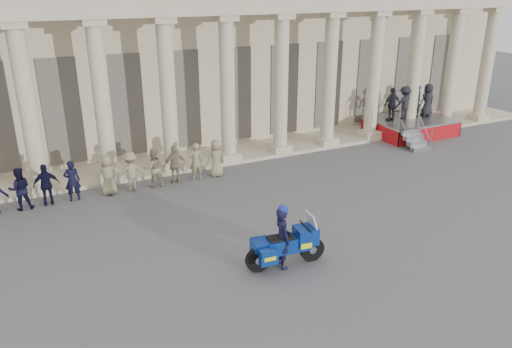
# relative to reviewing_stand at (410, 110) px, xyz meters

# --- Properties ---
(ground) EXTENTS (90.00, 90.00, 0.00)m
(ground) POSITION_rel_reviewing_stand_xyz_m (-11.50, -7.77, -1.32)
(ground) COLOR #4B4B4E
(ground) RESTS_ON ground
(building) EXTENTS (40.00, 12.50, 9.00)m
(building) POSITION_rel_reviewing_stand_xyz_m (-11.50, 6.97, 3.21)
(building) COLOR tan
(building) RESTS_ON ground
(officer_rank) EXTENTS (16.03, 0.58, 1.54)m
(officer_rank) POSITION_rel_reviewing_stand_xyz_m (-19.02, -1.14, -0.54)
(officer_rank) COLOR black
(officer_rank) RESTS_ON ground
(reviewing_stand) EXTENTS (4.15, 4.00, 2.54)m
(reviewing_stand) POSITION_rel_reviewing_stand_xyz_m (0.00, 0.00, 0.00)
(reviewing_stand) COLOR gray
(reviewing_stand) RESTS_ON ground
(motorcycle) EXTENTS (2.37, 1.00, 1.52)m
(motorcycle) POSITION_rel_reviewing_stand_xyz_m (-12.22, -8.54, -0.66)
(motorcycle) COLOR black
(motorcycle) RESTS_ON ground
(rider) EXTENTS (0.50, 0.70, 1.90)m
(rider) POSITION_rel_reviewing_stand_xyz_m (-12.35, -8.53, -0.38)
(rider) COLOR black
(rider) RESTS_ON ground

